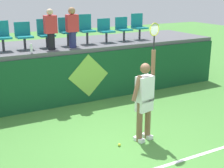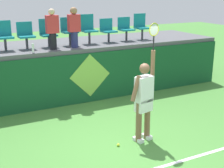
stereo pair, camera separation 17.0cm
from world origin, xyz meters
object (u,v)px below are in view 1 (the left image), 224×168
at_px(tennis_ball, 119,145).
at_px(stadium_chair_3, 24,34).
at_px(spectator_0, 72,26).
at_px(stadium_chair_9, 139,25).
at_px(stadium_chair_5, 67,30).
at_px(stadium_chair_8, 123,28).
at_px(stadium_chair_4, 46,32).
at_px(tennis_player, 145,97).
at_px(stadium_chair_6, 86,28).
at_px(water_bottle, 31,48).
at_px(spectator_1, 51,29).
at_px(stadium_chair_7, 105,29).
at_px(stadium_chair_2, 2,35).

distance_m(tennis_ball, stadium_chair_3, 4.36).
bearing_deg(spectator_0, stadium_chair_9, 10.03).
distance_m(stadium_chair_5, stadium_chair_8, 1.95).
distance_m(stadium_chair_4, stadium_chair_9, 3.21).
distance_m(tennis_player, stadium_chair_5, 3.90).
height_order(tennis_ball, stadium_chair_3, stadium_chair_3).
bearing_deg(stadium_chair_9, tennis_ball, -127.45).
distance_m(stadium_chair_4, stadium_chair_6, 1.28).
bearing_deg(stadium_chair_6, water_bottle, -159.07).
xyz_separation_m(stadium_chair_9, spectator_1, (-3.21, -0.48, 0.12)).
height_order(stadium_chair_5, stadium_chair_7, stadium_chair_5).
bearing_deg(spectator_1, stadium_chair_3, 143.83).
relative_size(tennis_ball, stadium_chair_9, 0.08).
height_order(water_bottle, spectator_0, spectator_0).
bearing_deg(tennis_ball, stadium_chair_8, 58.82).
bearing_deg(water_bottle, spectator_0, 12.23).
xyz_separation_m(water_bottle, stadium_chair_4, (0.64, 0.73, 0.31)).
xyz_separation_m(stadium_chair_8, spectator_0, (-1.95, -0.44, 0.19)).
xyz_separation_m(tennis_player, water_bottle, (-1.60, 3.01, 0.73)).
bearing_deg(stadium_chair_5, water_bottle, -150.60).
bearing_deg(stadium_chair_7, stadium_chair_3, 179.99).
height_order(water_bottle, stadium_chair_7, stadium_chair_7).
height_order(stadium_chair_4, stadium_chair_6, stadium_chair_6).
distance_m(stadium_chair_3, stadium_chair_5, 1.30).
height_order(tennis_player, stadium_chair_6, tennis_player).
bearing_deg(tennis_ball, spectator_0, 84.38).
relative_size(water_bottle, stadium_chair_5, 0.31).
bearing_deg(stadium_chair_8, stadium_chair_7, 179.98).
bearing_deg(tennis_player, tennis_ball, -177.46).
bearing_deg(spectator_1, tennis_ball, -84.36).
distance_m(stadium_chair_3, stadium_chair_8, 3.24).
bearing_deg(stadium_chair_4, spectator_0, -34.79).
distance_m(stadium_chair_6, spectator_1, 1.37).
bearing_deg(stadium_chair_9, tennis_player, -121.03).
bearing_deg(stadium_chair_8, spectator_0, -167.14).
distance_m(stadium_chair_8, spectator_1, 2.65).
relative_size(stadium_chair_5, stadium_chair_9, 0.97).
xyz_separation_m(stadium_chair_7, stadium_chair_8, (0.65, -0.00, 0.02)).
bearing_deg(spectator_0, tennis_player, -84.62).
bearing_deg(tennis_player, stadium_chair_7, 75.16).
height_order(stadium_chair_3, stadium_chair_7, stadium_chair_3).
bearing_deg(stadium_chair_7, stadium_chair_9, 0.34).
relative_size(stadium_chair_3, spectator_0, 0.65).
bearing_deg(water_bottle, stadium_chair_5, 29.40).
relative_size(tennis_player, spectator_1, 2.28).
distance_m(stadium_chair_4, spectator_1, 0.50).
bearing_deg(stadium_chair_2, spectator_1, -21.12).
bearing_deg(stadium_chair_5, stadium_chair_8, -0.07).
distance_m(stadium_chair_9, spectator_0, 2.60).
bearing_deg(stadium_chair_2, tennis_player, -59.61).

